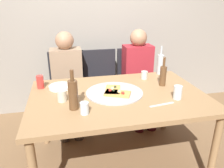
# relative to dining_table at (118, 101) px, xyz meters

# --- Properties ---
(ground_plane) EXTENTS (8.00, 8.00, 0.00)m
(ground_plane) POSITION_rel_dining_table_xyz_m (0.00, 0.00, -0.65)
(ground_plane) COLOR brown
(back_wall) EXTENTS (6.00, 0.10, 2.60)m
(back_wall) POSITION_rel_dining_table_xyz_m (0.00, 1.32, 0.65)
(back_wall) COLOR gray
(back_wall) RESTS_ON ground_plane
(dining_table) EXTENTS (1.53, 1.03, 0.72)m
(dining_table) POSITION_rel_dining_table_xyz_m (0.00, 0.00, 0.00)
(dining_table) COLOR #99754C
(dining_table) RESTS_ON ground_plane
(pizza_tray) EXTENTS (0.51, 0.51, 0.01)m
(pizza_tray) POSITION_rel_dining_table_xyz_m (-0.03, 0.03, 0.07)
(pizza_tray) COLOR #ADADB2
(pizza_tray) RESTS_ON dining_table
(pizza_slice_last) EXTENTS (0.19, 0.25, 0.05)m
(pizza_slice_last) POSITION_rel_dining_table_xyz_m (-0.04, 0.05, 0.09)
(pizza_slice_last) COLOR tan
(pizza_slice_last) RESTS_ON pizza_tray
(pizza_slice_extra) EXTENTS (0.25, 0.21, 0.05)m
(pizza_slice_extra) POSITION_rel_dining_table_xyz_m (-0.01, -0.03, 0.09)
(pizza_slice_extra) COLOR tan
(pizza_slice_extra) RESTS_ON pizza_tray
(wine_bottle) EXTENTS (0.07, 0.07, 0.31)m
(wine_bottle) POSITION_rel_dining_table_xyz_m (-0.40, -0.19, 0.19)
(wine_bottle) COLOR brown
(wine_bottle) RESTS_ON dining_table
(beer_bottle) EXTENTS (0.07, 0.07, 0.31)m
(beer_bottle) POSITION_rel_dining_table_xyz_m (0.59, 0.45, 0.19)
(beer_bottle) COLOR #B2BCC1
(beer_bottle) RESTS_ON dining_table
(water_bottle) EXTENTS (0.06, 0.06, 0.28)m
(water_bottle) POSITION_rel_dining_table_xyz_m (0.47, 0.12, 0.17)
(water_bottle) COLOR brown
(water_bottle) RESTS_ON dining_table
(tumbler_near) EXTENTS (0.06, 0.06, 0.09)m
(tumbler_near) POSITION_rel_dining_table_xyz_m (-0.33, -0.29, 0.11)
(tumbler_near) COLOR silver
(tumbler_near) RESTS_ON dining_table
(tumbler_far) EXTENTS (0.07, 0.07, 0.08)m
(tumbler_far) POSITION_rel_dining_table_xyz_m (0.36, 0.33, 0.11)
(tumbler_far) COLOR #B7C6BC
(tumbler_far) RESTS_ON dining_table
(wine_glass) EXTENTS (0.08, 0.08, 0.09)m
(wine_glass) POSITION_rel_dining_table_xyz_m (-0.48, -0.03, 0.12)
(wine_glass) COLOR beige
(wine_glass) RESTS_ON dining_table
(short_glass) EXTENTS (0.07, 0.07, 0.12)m
(short_glass) POSITION_rel_dining_table_xyz_m (0.46, -0.20, 0.13)
(short_glass) COLOR silver
(short_glass) RESTS_ON dining_table
(soda_can) EXTENTS (0.07, 0.07, 0.12)m
(soda_can) POSITION_rel_dining_table_xyz_m (-0.68, 0.30, 0.13)
(soda_can) COLOR red
(soda_can) RESTS_ON dining_table
(plate_stack) EXTENTS (0.21, 0.21, 0.03)m
(plate_stack) POSITION_rel_dining_table_xyz_m (-0.50, 0.26, 0.08)
(plate_stack) COLOR white
(plate_stack) RESTS_ON dining_table
(table_knife) EXTENTS (0.22, 0.05, 0.01)m
(table_knife) POSITION_rel_dining_table_xyz_m (0.29, -0.28, 0.07)
(table_knife) COLOR #B7B7BC
(table_knife) RESTS_ON dining_table
(chair_left) EXTENTS (0.44, 0.44, 0.90)m
(chair_left) POSITION_rel_dining_table_xyz_m (-0.42, 0.92, -0.14)
(chair_left) COLOR black
(chair_left) RESTS_ON ground_plane
(chair_middle) EXTENTS (0.44, 0.44, 0.90)m
(chair_middle) POSITION_rel_dining_table_xyz_m (-0.01, 0.92, -0.14)
(chair_middle) COLOR black
(chair_middle) RESTS_ON ground_plane
(chair_right) EXTENTS (0.44, 0.44, 0.90)m
(chair_right) POSITION_rel_dining_table_xyz_m (0.47, 0.92, -0.14)
(chair_right) COLOR black
(chair_right) RESTS_ON ground_plane
(guest_in_sweater) EXTENTS (0.36, 0.56, 1.17)m
(guest_in_sweater) POSITION_rel_dining_table_xyz_m (-0.42, 0.76, -0.01)
(guest_in_sweater) COLOR #937A60
(guest_in_sweater) RESTS_ON ground_plane
(guest_in_beanie) EXTENTS (0.36, 0.56, 1.17)m
(guest_in_beanie) POSITION_rel_dining_table_xyz_m (0.47, 0.76, -0.01)
(guest_in_beanie) COLOR maroon
(guest_in_beanie) RESTS_ON ground_plane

